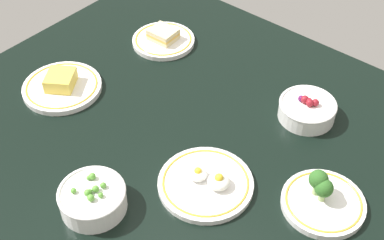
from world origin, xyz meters
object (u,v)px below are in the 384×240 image
(plate_sandwich, at_px, (163,39))
(bowl_berries, at_px, (307,109))
(plate_broccoli, at_px, (323,199))
(plate_eggs, at_px, (206,183))
(plate_cheese, at_px, (62,86))
(bowl_peas, at_px, (94,199))

(plate_sandwich, height_order, bowl_berries, bowl_berries)
(bowl_berries, height_order, plate_broccoli, plate_broccoli)
(plate_eggs, height_order, plate_cheese, plate_cheese)
(plate_sandwich, bearing_deg, bowl_peas, -61.39)
(plate_cheese, bearing_deg, plate_sandwich, 79.43)
(bowl_peas, relative_size, bowl_berries, 1.01)
(bowl_peas, distance_m, plate_broccoli, 0.48)
(plate_eggs, relative_size, plate_cheese, 1.02)
(plate_broccoli, bearing_deg, bowl_peas, -139.05)
(bowl_berries, distance_m, plate_cheese, 0.64)
(plate_sandwich, height_order, plate_broccoli, plate_broccoli)
(bowl_berries, distance_m, plate_broccoli, 0.27)
(bowl_berries, bearing_deg, plate_sandwich, 179.27)
(plate_cheese, bearing_deg, plate_eggs, -1.11)
(plate_eggs, height_order, bowl_peas, bowl_peas)
(bowl_peas, relative_size, plate_cheese, 0.69)
(plate_broccoli, bearing_deg, bowl_berries, 128.17)
(plate_eggs, height_order, plate_broccoli, plate_broccoli)
(plate_sandwich, xyz_separation_m, plate_cheese, (-0.06, -0.33, 0.00))
(bowl_berries, relative_size, plate_broccoli, 0.80)
(plate_eggs, bearing_deg, plate_sandwich, 142.09)
(plate_sandwich, bearing_deg, plate_cheese, -100.57)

